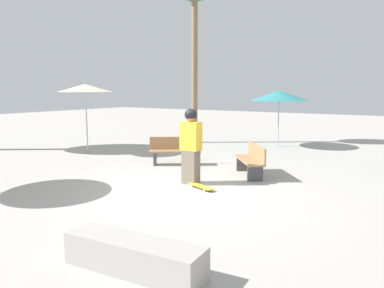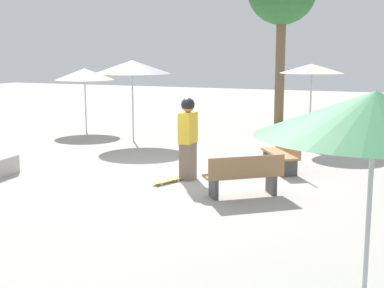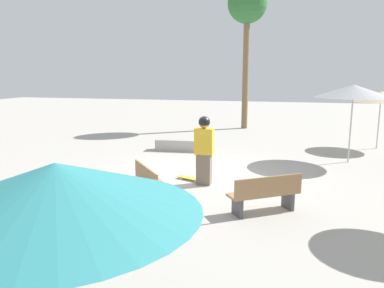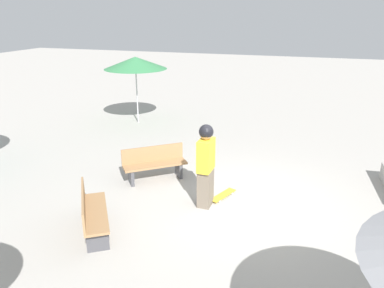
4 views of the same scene
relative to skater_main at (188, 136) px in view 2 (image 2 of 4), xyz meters
name	(u,v)px [view 2 (image 2 of 4)]	position (x,y,z in m)	size (l,w,h in m)	color
ground_plane	(151,178)	(0.82, 0.25, -1.01)	(60.00, 60.00, 0.00)	#ADA8A0
skater_main	(188,136)	(0.00, 0.00, 0.00)	(0.31, 0.50, 1.87)	#726656
skateboard	(167,180)	(0.29, 0.48, -0.95)	(0.48, 0.82, 0.07)	gold
bench_near	(282,154)	(-1.75, -1.73, -0.58)	(1.26, 1.57, 0.85)	#47474C
bench_far	(244,176)	(-1.61, 0.90, -0.58)	(1.52, 1.35, 0.85)	#47474C
shade_umbrella_cream	(312,69)	(-1.69, -5.63, 1.36)	(1.95, 1.95, 2.51)	#B7B7BC
shade_umbrella_grey	(132,67)	(3.74, -4.19, 1.39)	(2.46, 2.46, 2.61)	#B7B7BC
shade_umbrella_tan	(85,74)	(6.53, -5.65, 1.06)	(2.16, 2.16, 2.28)	#B7B7BC
shade_umbrella_green	(375,114)	(-4.32, 5.49, 1.27)	(2.33, 2.33, 2.50)	#B7B7BC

